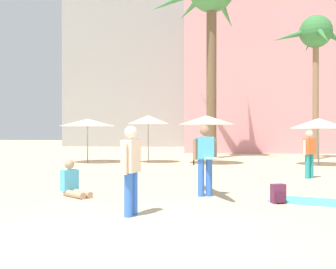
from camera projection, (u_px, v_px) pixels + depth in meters
The scene contains 15 objects.
ground at pixel (128, 237), 5.92m from camera, with size 120.00×120.00×0.00m, color #C6B28C.
hotel_pink at pixel (293, 71), 32.59m from camera, with size 17.43×10.80×13.07m, color pink.
hotel_tower_gray at pixel (149, 42), 43.30m from camera, with size 16.69×8.08×22.60m, color gray.
palm_tree_far_left at pixel (316, 39), 22.11m from camera, with size 4.88×4.89×8.02m.
palm_tree_center at pixel (211, 0), 22.86m from camera, with size 7.46×6.30×11.13m.
cafe_umbrella_0 at pixel (148, 120), 19.78m from camera, with size 2.07×2.07×2.36m.
cafe_umbrella_1 at pixel (88, 123), 19.78m from camera, with size 2.74×2.74×2.18m.
cafe_umbrella_2 at pixel (207, 120), 19.14m from camera, with size 2.73×2.73×2.32m.
cafe_umbrella_4 at pixel (319, 123), 18.32m from camera, with size 2.58×2.58×2.17m.
beach_towel at pixel (306, 201), 8.93m from camera, with size 1.59×1.04×0.01m, color #4CC6D6.
backpack at pixel (278, 194), 8.67m from camera, with size 0.34×0.30×0.42m.
person_far_right at pixel (205, 158), 9.73m from camera, with size 1.07×3.05×1.70m.
person_far_left at pixel (131, 167), 7.38m from camera, with size 0.33×0.60×1.68m.
person_mid_right at pixel (309, 152), 13.22m from camera, with size 0.53×0.46×1.60m.
person_near_left at pixel (73, 183), 9.63m from camera, with size 0.90×0.85×0.89m.
Camera 1 is at (1.08, -5.83, 1.58)m, focal length 42.49 mm.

